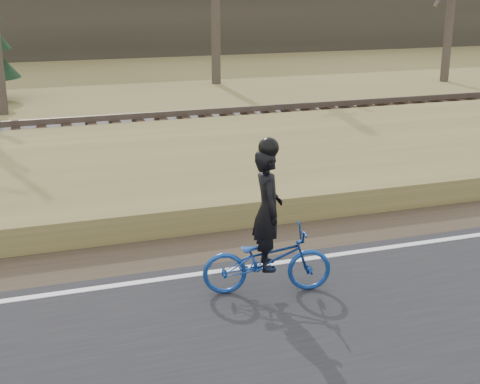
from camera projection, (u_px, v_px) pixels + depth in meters
name	position (u px, v px, depth m)	size (l,w,h in m)	color
ground	(214.00, 282.00, 9.18)	(120.00, 120.00, 0.00)	olive
road	(283.00, 378.00, 6.91)	(120.00, 6.00, 0.06)	black
edge_line	(210.00, 272.00, 9.34)	(120.00, 0.12, 0.01)	silver
shoulder	(192.00, 249.00, 10.25)	(120.00, 1.60, 0.04)	#473A2B
embankment	(152.00, 183.00, 12.90)	(120.00, 5.00, 0.44)	olive
ballast	(121.00, 141.00, 16.33)	(120.00, 3.00, 0.45)	slate
railroad	(120.00, 128.00, 16.24)	(120.00, 2.40, 0.29)	black
treeline_backdrop	(52.00, 0.00, 35.35)	(120.00, 4.00, 6.00)	#383328
cyclist	(267.00, 245.00, 8.59)	(1.77, 0.94, 2.07)	navy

